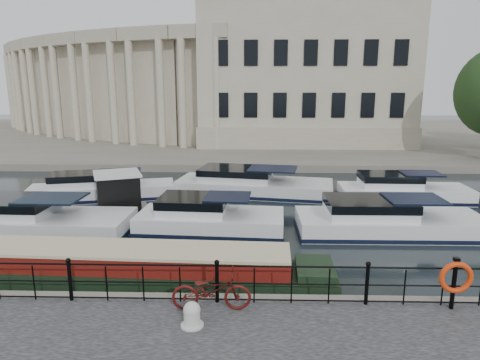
% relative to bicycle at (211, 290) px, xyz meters
% --- Properties ---
extents(ground_plane, '(160.00, 160.00, 0.00)m').
position_rel_bicycle_xyz_m(ground_plane, '(0.12, 2.66, -1.09)').
color(ground_plane, black).
rests_on(ground_plane, ground).
extents(far_bank, '(120.00, 42.00, 0.55)m').
position_rel_bicycle_xyz_m(far_bank, '(0.12, 41.66, -0.82)').
color(far_bank, '#6B665B').
rests_on(far_bank, ground_plane).
extents(railing, '(24.14, 0.14, 1.22)m').
position_rel_bicycle_xyz_m(railing, '(0.12, 0.41, 0.11)').
color(railing, black).
rests_on(railing, near_quay).
extents(civic_building, '(53.55, 31.84, 16.85)m').
position_rel_bicycle_xyz_m(civic_building, '(-0.88, 37.36, 5.95)').
color(civic_building, '#ADA38C').
rests_on(civic_building, far_bank).
extents(bicycle, '(2.09, 0.80, 1.08)m').
position_rel_bicycle_xyz_m(bicycle, '(0.00, 0.00, 0.00)').
color(bicycle, '#4B100D').
rests_on(bicycle, near_quay).
extents(mooring_bollard, '(0.56, 0.56, 0.63)m').
position_rel_bicycle_xyz_m(mooring_bollard, '(-0.40, -0.79, -0.25)').
color(mooring_bollard, silver).
rests_on(mooring_bollard, near_quay).
extents(life_ring_post, '(0.87, 0.22, 1.42)m').
position_rel_bicycle_xyz_m(life_ring_post, '(6.31, 0.17, 0.35)').
color(life_ring_post, black).
rests_on(life_ring_post, near_quay).
extents(narrowboat, '(14.74, 2.61, 1.54)m').
position_rel_bicycle_xyz_m(narrowboat, '(-3.61, 2.67, -0.73)').
color(narrowboat, black).
rests_on(narrowboat, ground_plane).
extents(harbour_hut, '(3.67, 3.39, 2.18)m').
position_rel_bicycle_xyz_m(harbour_hut, '(-5.58, 10.16, -0.14)').
color(harbour_hut, '#6B665B').
rests_on(harbour_hut, ground_plane).
extents(cabin_cruisers, '(26.11, 11.04, 1.99)m').
position_rel_bicycle_xyz_m(cabin_cruisers, '(-0.24, 10.61, -0.72)').
color(cabin_cruisers, silver).
rests_on(cabin_cruisers, ground_plane).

